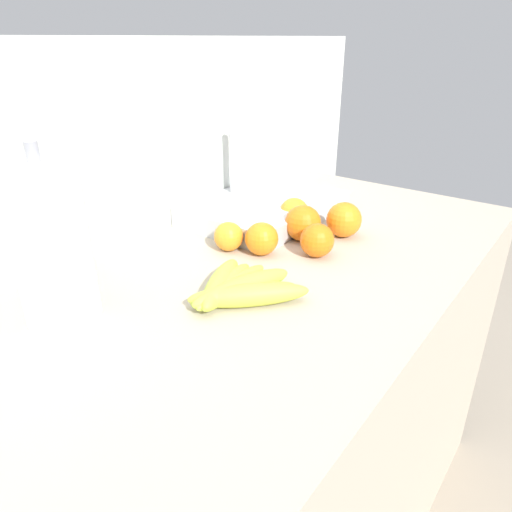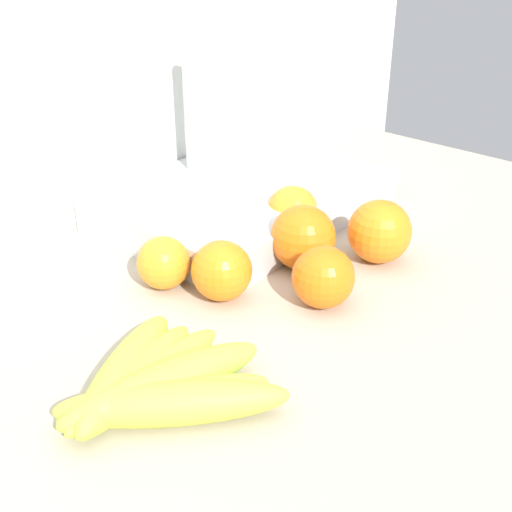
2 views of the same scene
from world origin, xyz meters
TOP-DOWN VIEW (x-y plane):
  - banana_bunch at (-0.03, -0.02)m, footprint 0.21×0.21m
  - orange_center at (0.27, 0.03)m, footprint 0.08×0.08m
  - orange_back_right at (0.22, -0.04)m, footprint 0.07×0.07m
  - orange_front at (0.15, 0.06)m, footprint 0.07×0.07m
  - orange_far_right at (0.35, -0.04)m, footprint 0.08×0.08m
  - orange_back_left at (0.34, 0.09)m, footprint 0.07×0.07m
  - orange_right at (0.13, 0.13)m, footprint 0.06×0.06m
  - sink_basin at (0.35, 0.19)m, footprint 0.39×0.28m

SIDE VIEW (x-z plane):
  - banana_bunch at x=-0.03m, z-range 0.87..0.91m
  - sink_basin at x=0.35m, z-range 0.79..1.01m
  - orange_right at x=0.13m, z-range 0.87..0.94m
  - orange_back_left at x=0.34m, z-range 0.87..0.94m
  - orange_front at x=0.15m, z-range 0.87..0.94m
  - orange_back_right at x=0.22m, z-range 0.87..0.94m
  - orange_far_right at x=0.35m, z-range 0.87..0.95m
  - orange_center at x=0.27m, z-range 0.87..0.95m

